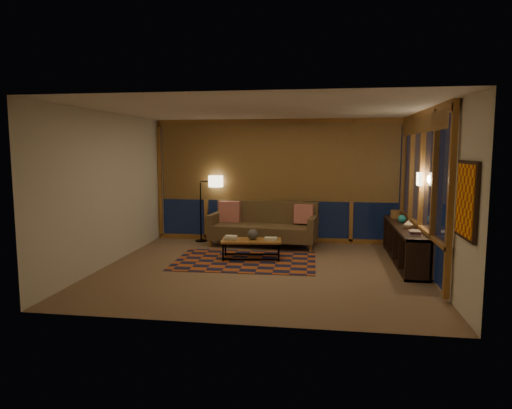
# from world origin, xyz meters

# --- Properties ---
(floor) EXTENTS (5.50, 5.00, 0.01)m
(floor) POSITION_xyz_m (0.00, 0.00, 0.00)
(floor) COLOR brown
(floor) RESTS_ON ground
(ceiling) EXTENTS (5.50, 5.00, 0.01)m
(ceiling) POSITION_xyz_m (0.00, 0.00, 2.70)
(ceiling) COLOR silver
(ceiling) RESTS_ON walls
(walls) EXTENTS (5.51, 5.01, 2.70)m
(walls) POSITION_xyz_m (0.00, 0.00, 1.35)
(walls) COLOR silver
(walls) RESTS_ON floor
(window_wall_back) EXTENTS (5.30, 0.16, 2.60)m
(window_wall_back) POSITION_xyz_m (0.00, 2.43, 1.35)
(window_wall_back) COLOR #AE7A35
(window_wall_back) RESTS_ON walls
(window_wall_right) EXTENTS (0.16, 3.70, 2.60)m
(window_wall_right) POSITION_xyz_m (2.68, 0.60, 1.35)
(window_wall_right) COLOR #AE7A35
(window_wall_right) RESTS_ON walls
(wall_art) EXTENTS (0.06, 0.74, 0.94)m
(wall_art) POSITION_xyz_m (2.71, -1.85, 1.45)
(wall_art) COLOR red
(wall_art) RESTS_ON walls
(wall_sconce) EXTENTS (0.12, 0.18, 0.22)m
(wall_sconce) POSITION_xyz_m (2.62, 0.45, 1.55)
(wall_sconce) COLOR #FFEAB4
(wall_sconce) RESTS_ON walls
(sofa) EXTENTS (2.31, 1.13, 0.91)m
(sofa) POSITION_xyz_m (-0.23, 1.89, 0.46)
(sofa) COLOR brown
(sofa) RESTS_ON floor
(pillow_left) EXTENTS (0.47, 0.18, 0.46)m
(pillow_left) POSITION_xyz_m (-1.01, 2.11, 0.69)
(pillow_left) COLOR red
(pillow_left) RESTS_ON sofa
(pillow_right) EXTENTS (0.41, 0.20, 0.40)m
(pillow_right) POSITION_xyz_m (0.61, 1.99, 0.66)
(pillow_right) COLOR red
(pillow_right) RESTS_ON sofa
(area_rug) EXTENTS (2.61, 1.78, 0.01)m
(area_rug) POSITION_xyz_m (-0.39, 0.52, 0.01)
(area_rug) COLOR #AB4D1F
(area_rug) RESTS_ON floor
(coffee_table) EXTENTS (1.16, 0.63, 0.37)m
(coffee_table) POSITION_xyz_m (-0.30, 0.70, 0.19)
(coffee_table) COLOR #AE7A35
(coffee_table) RESTS_ON floor
(book_stack_a) EXTENTS (0.23, 0.19, 0.06)m
(book_stack_a) POSITION_xyz_m (-0.68, 0.67, 0.40)
(book_stack_a) COLOR silver
(book_stack_a) RESTS_ON coffee_table
(book_stack_b) EXTENTS (0.23, 0.19, 0.04)m
(book_stack_b) POSITION_xyz_m (0.06, 0.75, 0.39)
(book_stack_b) COLOR silver
(book_stack_b) RESTS_ON coffee_table
(ceramic_pot) EXTENTS (0.22, 0.22, 0.20)m
(ceramic_pot) POSITION_xyz_m (-0.28, 0.73, 0.47)
(ceramic_pot) COLOR black
(ceramic_pot) RESTS_ON coffee_table
(floor_lamp) EXTENTS (0.54, 0.41, 1.48)m
(floor_lamp) POSITION_xyz_m (-1.68, 2.19, 0.74)
(floor_lamp) COLOR black
(floor_lamp) RESTS_ON floor
(bookshelf) EXTENTS (0.40, 2.68, 0.67)m
(bookshelf) POSITION_xyz_m (2.49, 0.92, 0.34)
(bookshelf) COLOR #332219
(bookshelf) RESTS_ON floor
(basket) EXTENTS (0.26, 0.26, 0.16)m
(basket) POSITION_xyz_m (2.47, 1.84, 0.75)
(basket) COLOR #946135
(basket) RESTS_ON bookshelf
(teal_bowl) EXTENTS (0.18, 0.18, 0.15)m
(teal_bowl) POSITION_xyz_m (2.49, 1.22, 0.75)
(teal_bowl) COLOR #1A7677
(teal_bowl) RESTS_ON bookshelf
(vase) EXTENTS (0.18, 0.18, 0.17)m
(vase) POSITION_xyz_m (2.49, 0.56, 0.76)
(vase) COLOR tan
(vase) RESTS_ON bookshelf
(shelf_book_stack) EXTENTS (0.23, 0.27, 0.07)m
(shelf_book_stack) POSITION_xyz_m (2.49, 0.01, 0.71)
(shelf_book_stack) COLOR silver
(shelf_book_stack) RESTS_ON bookshelf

